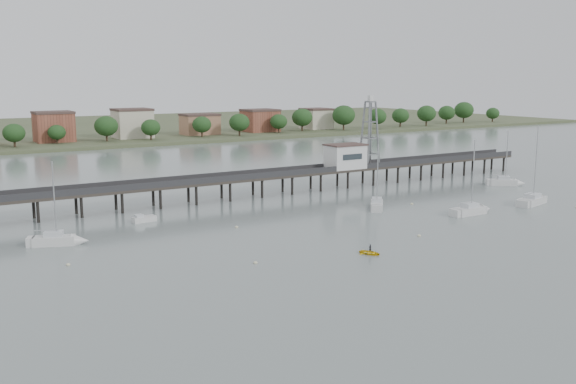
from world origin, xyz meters
The scene contains 14 objects.
ground_plane centered at (0.00, 0.00, 0.00)m, with size 500.00×500.00×0.00m, color slate.
pier centered at (0.00, 60.00, 3.79)m, with size 150.00×5.00×5.50m.
pier_building centered at (25.00, 60.00, 6.67)m, with size 8.40×5.40×5.30m.
lattice_tower centered at (31.50, 60.00, 11.10)m, with size 3.20×3.20×15.50m.
sailboat_b centered at (-38.05, 41.46, 0.65)m, with size 7.85×4.81×12.57m.
sailboat_e centered at (56.93, 43.01, 0.65)m, with size 7.27×6.36×12.49m.
sailboat_c centered at (16.64, 38.89, 0.65)m, with size 6.33×7.05×12.25m.
sailboat_d centered at (44.97, 26.66, 0.63)m, with size 9.84×5.04×15.50m.
sailboat_f centered at (27.87, 25.94, 0.64)m, with size 8.30×2.50×13.66m.
white_tender centered at (-23.48, 49.60, 0.46)m, with size 3.97×1.93×1.49m.
yellow_dinghy centered at (-3.95, 15.00, 0.00)m, with size 2.15×0.62×3.00m, color yellow.
dinghy_occupant centered at (-3.95, 15.00, 0.00)m, with size 0.41×1.12×0.27m, color black.
mooring_buoys centered at (1.57, 27.48, 0.08)m, with size 88.17×19.69×0.39m.
far_shore centered at (0.36, 239.58, 0.95)m, with size 500.00×170.00×10.40m.
Camera 1 is at (-56.54, -50.19, 23.36)m, focal length 40.00 mm.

